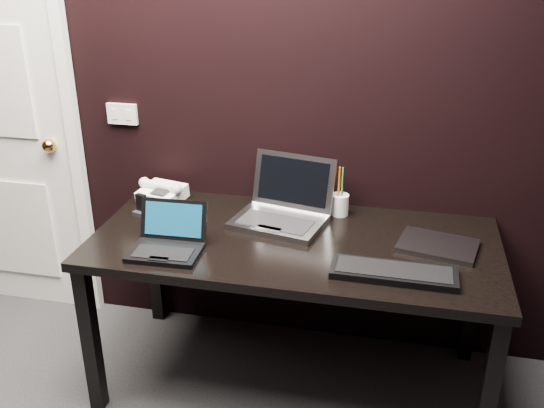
% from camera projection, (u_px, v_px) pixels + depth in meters
% --- Properties ---
extents(wall_back, '(4.00, 0.00, 4.00)m').
position_uv_depth(wall_back, '(247.00, 82.00, 2.73)').
color(wall_back, black).
rests_on(wall_back, ground).
extents(wall_switch, '(0.15, 0.02, 0.10)m').
position_uv_depth(wall_switch, '(122.00, 114.00, 2.91)').
color(wall_switch, silver).
rests_on(wall_switch, wall_back).
extents(desk, '(1.70, 0.80, 0.74)m').
position_uv_depth(desk, '(294.00, 255.00, 2.57)').
color(desk, black).
rests_on(desk, ground).
extents(netbook, '(0.29, 0.26, 0.18)m').
position_uv_depth(netbook, '(168.00, 243.00, 2.43)').
color(netbook, black).
rests_on(netbook, desk).
extents(silver_laptop, '(0.45, 0.42, 0.27)m').
position_uv_depth(silver_laptop, '(283.00, 210.00, 2.68)').
color(silver_laptop, '#98989D').
rests_on(silver_laptop, desk).
extents(ext_keyboard, '(0.47, 0.17, 0.03)m').
position_uv_depth(ext_keyboard, '(394.00, 272.00, 2.26)').
color(ext_keyboard, black).
rests_on(ext_keyboard, desk).
extents(closed_laptop, '(0.35, 0.28, 0.02)m').
position_uv_depth(closed_laptop, '(438.00, 246.00, 2.47)').
color(closed_laptop, gray).
rests_on(closed_laptop, desk).
extents(desk_phone, '(0.24, 0.22, 0.12)m').
position_uv_depth(desk_phone, '(162.00, 193.00, 2.89)').
color(desk_phone, white).
rests_on(desk_phone, desk).
extents(mobile_phone, '(0.07, 0.06, 0.10)m').
position_uv_depth(mobile_phone, '(141.00, 207.00, 2.75)').
color(mobile_phone, black).
rests_on(mobile_phone, desk).
extents(pen_cup, '(0.10, 0.10, 0.23)m').
position_uv_depth(pen_cup, '(340.00, 204.00, 2.74)').
color(pen_cup, white).
rests_on(pen_cup, desk).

